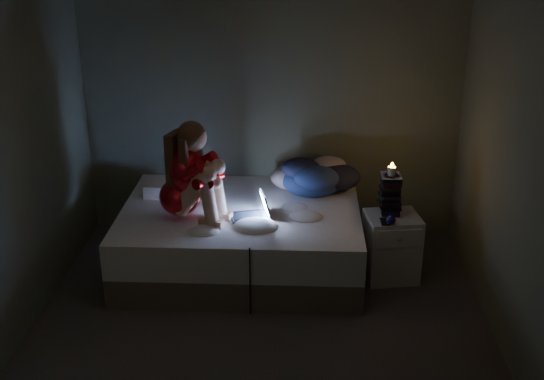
# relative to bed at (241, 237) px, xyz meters

# --- Properties ---
(floor) EXTENTS (3.60, 3.80, 0.02)m
(floor) POSITION_rel_bed_xyz_m (0.23, -1.10, -0.30)
(floor) COLOR #292624
(floor) RESTS_ON ground
(wall_back) EXTENTS (3.60, 0.02, 2.60)m
(wall_back) POSITION_rel_bed_xyz_m (0.23, 0.81, 1.01)
(wall_back) COLOR #53564D
(wall_back) RESTS_ON ground
(wall_front) EXTENTS (3.60, 0.02, 2.60)m
(wall_front) POSITION_rel_bed_xyz_m (0.23, -3.01, 1.01)
(wall_front) COLOR #53564D
(wall_front) RESTS_ON ground
(wall_left) EXTENTS (0.02, 3.80, 2.60)m
(wall_left) POSITION_rel_bed_xyz_m (-1.58, -1.10, 1.01)
(wall_left) COLOR #53564D
(wall_left) RESTS_ON ground
(wall_right) EXTENTS (0.02, 3.80, 2.60)m
(wall_right) POSITION_rel_bed_xyz_m (2.04, -1.10, 1.01)
(wall_right) COLOR #53564D
(wall_right) RESTS_ON ground
(bed) EXTENTS (2.10, 1.58, 0.58)m
(bed) POSITION_rel_bed_xyz_m (0.00, 0.00, 0.00)
(bed) COLOR silver
(bed) RESTS_ON ground
(pillow) EXTENTS (0.41, 0.29, 0.12)m
(pillow) POSITION_rel_bed_xyz_m (-0.71, 0.30, 0.35)
(pillow) COLOR white
(pillow) RESTS_ON bed
(woman) EXTENTS (0.62, 0.51, 0.87)m
(woman) POSITION_rel_bed_xyz_m (-0.50, -0.19, 0.73)
(woman) COLOR #A70A05
(woman) RESTS_ON bed
(laptop) EXTENTS (0.38, 0.31, 0.23)m
(laptop) POSITION_rel_bed_xyz_m (0.09, -0.19, 0.41)
(laptop) COLOR black
(laptop) RESTS_ON bed
(clothes_pile) EXTENTS (0.63, 0.52, 0.36)m
(clothes_pile) POSITION_rel_bed_xyz_m (0.63, 0.39, 0.47)
(clothes_pile) COLOR navy
(clothes_pile) RESTS_ON bed
(nightstand) EXTENTS (0.51, 0.46, 0.59)m
(nightstand) POSITION_rel_bed_xyz_m (1.33, -0.14, 0.01)
(nightstand) COLOR silver
(nightstand) RESTS_ON ground
(book_stack) EXTENTS (0.19, 0.25, 0.35)m
(book_stack) POSITION_rel_bed_xyz_m (1.30, -0.06, 0.48)
(book_stack) COLOR black
(book_stack) RESTS_ON nightstand
(candle) EXTENTS (0.07, 0.07, 0.08)m
(candle) POSITION_rel_bed_xyz_m (1.30, -0.06, 0.69)
(candle) COLOR beige
(candle) RESTS_ON book_stack
(phone) EXTENTS (0.09, 0.15, 0.01)m
(phone) POSITION_rel_bed_xyz_m (1.22, -0.25, 0.31)
(phone) COLOR black
(phone) RESTS_ON nightstand
(blue_orb) EXTENTS (0.08, 0.08, 0.08)m
(blue_orb) POSITION_rel_bed_xyz_m (1.26, -0.30, 0.35)
(blue_orb) COLOR #180F4F
(blue_orb) RESTS_ON nightstand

